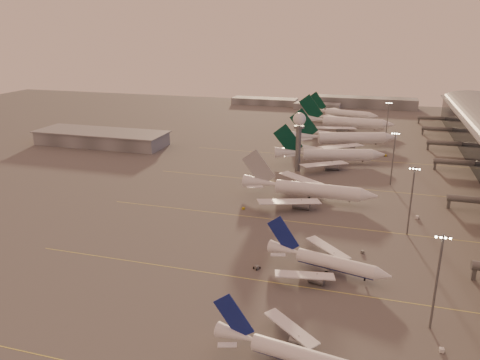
# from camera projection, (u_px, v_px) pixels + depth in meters

# --- Properties ---
(ground) EXTENTS (700.00, 700.00, 0.00)m
(ground) POSITION_uv_depth(u_px,v_px,m) (206.00, 292.00, 128.99)
(ground) COLOR #5A5858
(ground) RESTS_ON ground
(taxiway_markings) EXTENTS (180.00, 185.25, 0.02)m
(taxiway_markings) POSITION_uv_depth(u_px,v_px,m) (335.00, 225.00, 171.98)
(taxiway_markings) COLOR #EAE252
(taxiway_markings) RESTS_ON ground
(hangar) EXTENTS (82.00, 27.00, 8.50)m
(hangar) POSITION_uv_depth(u_px,v_px,m) (102.00, 138.00, 287.31)
(hangar) COLOR slate
(hangar) RESTS_ON ground
(radar_tower) EXTENTS (6.40, 6.40, 31.10)m
(radar_tower) POSITION_uv_depth(u_px,v_px,m) (299.00, 130.00, 230.42)
(radar_tower) COLOR slate
(radar_tower) RESTS_ON ground
(mast_a) EXTENTS (3.60, 0.56, 25.00)m
(mast_a) POSITION_uv_depth(u_px,v_px,m) (437.00, 278.00, 109.16)
(mast_a) COLOR slate
(mast_a) RESTS_ON ground
(mast_b) EXTENTS (3.60, 0.56, 25.00)m
(mast_b) POSITION_uv_depth(u_px,v_px,m) (411.00, 198.00, 160.07)
(mast_b) COLOR slate
(mast_b) RESTS_ON ground
(mast_c) EXTENTS (3.60, 0.56, 25.00)m
(mast_c) POSITION_uv_depth(u_px,v_px,m) (393.00, 156.00, 211.52)
(mast_c) COLOR slate
(mast_c) RESTS_ON ground
(mast_d) EXTENTS (3.60, 0.56, 25.00)m
(mast_d) POSITION_uv_depth(u_px,v_px,m) (387.00, 120.00, 294.06)
(mast_d) COLOR slate
(mast_d) RESTS_ON ground
(distant_horizon) EXTENTS (165.00, 37.50, 9.00)m
(distant_horizon) POSITION_uv_depth(u_px,v_px,m) (333.00, 102.00, 423.31)
(distant_horizon) COLOR slate
(distant_horizon) RESTS_ON ground
(narrowbody_near) EXTENTS (35.66, 28.26, 14.00)m
(narrowbody_near) POSITION_uv_depth(u_px,v_px,m) (290.00, 355.00, 99.93)
(narrowbody_near) COLOR white
(narrowbody_near) RESTS_ON ground
(narrowbody_mid) EXTENTS (37.91, 29.92, 15.02)m
(narrowbody_mid) POSITION_uv_depth(u_px,v_px,m) (327.00, 263.00, 138.05)
(narrowbody_mid) COLOR white
(narrowbody_mid) RESTS_ON ground
(widebody_white) EXTENTS (57.44, 45.95, 20.19)m
(widebody_white) POSITION_uv_depth(u_px,v_px,m) (308.00, 192.00, 195.76)
(widebody_white) COLOR white
(widebody_white) RESTS_ON ground
(greentail_a) EXTENTS (57.97, 46.23, 21.49)m
(greentail_a) POSITION_uv_depth(u_px,v_px,m) (330.00, 157.00, 247.47)
(greentail_a) COLOR white
(greentail_a) RESTS_ON ground
(greentail_b) EXTENTS (63.45, 50.47, 23.78)m
(greentail_b) POSITION_uv_depth(u_px,v_px,m) (344.00, 140.00, 281.82)
(greentail_b) COLOR white
(greentail_b) RESTS_ON ground
(greentail_c) EXTENTS (66.37, 53.55, 24.10)m
(greentail_c) POSITION_uv_depth(u_px,v_px,m) (346.00, 124.00, 327.21)
(greentail_c) COLOR white
(greentail_c) RESTS_ON ground
(greentail_d) EXTENTS (55.36, 44.21, 20.43)m
(greentail_d) POSITION_uv_depth(u_px,v_px,m) (343.00, 115.00, 365.00)
(greentail_d) COLOR white
(greentail_d) RESTS_ON ground
(gsv_catering_a) EXTENTS (5.14, 2.70, 4.08)m
(gsv_catering_a) POSITION_uv_depth(u_px,v_px,m) (444.00, 345.00, 104.31)
(gsv_catering_a) COLOR silver
(gsv_catering_a) RESTS_ON ground
(gsv_tug_mid) EXTENTS (4.35, 3.84, 1.06)m
(gsv_tug_mid) POSITION_uv_depth(u_px,v_px,m) (257.00, 268.00, 140.72)
(gsv_tug_mid) COLOR slate
(gsv_tug_mid) RESTS_ON ground
(gsv_truck_b) EXTENTS (5.06, 2.83, 1.93)m
(gsv_truck_b) POSITION_uv_depth(u_px,v_px,m) (364.00, 251.00, 150.32)
(gsv_truck_b) COLOR slate
(gsv_truck_b) RESTS_ON ground
(gsv_truck_c) EXTENTS (4.06, 4.99, 1.95)m
(gsv_truck_c) POSITION_uv_depth(u_px,v_px,m) (244.00, 207.00, 186.59)
(gsv_truck_c) COLOR gold
(gsv_truck_c) RESTS_ON ground
(gsv_catering_b) EXTENTS (6.15, 4.43, 4.62)m
(gsv_catering_b) POSITION_uv_depth(u_px,v_px,m) (418.00, 213.00, 176.84)
(gsv_catering_b) COLOR silver
(gsv_catering_b) RESTS_ON ground
(gsv_tug_far) EXTENTS (3.88, 4.59, 1.13)m
(gsv_tug_far) POSITION_uv_depth(u_px,v_px,m) (333.00, 188.00, 209.60)
(gsv_tug_far) COLOR silver
(gsv_tug_far) RESTS_ON ground
(gsv_tug_hangar) EXTENTS (3.69, 2.70, 0.95)m
(gsv_tug_hangar) POSITION_uv_depth(u_px,v_px,m) (386.00, 156.00, 262.54)
(gsv_tug_hangar) COLOR gold
(gsv_tug_hangar) RESTS_ON ground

